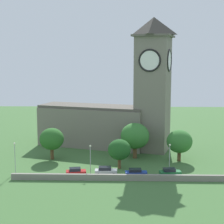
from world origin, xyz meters
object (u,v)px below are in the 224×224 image
at_px(streetlamp_west_end, 15,153).
at_px(streetlamp_central, 170,153).
at_px(streetlamp_west_mid, 90,154).
at_px(tree_churchyard, 179,141).
at_px(tree_riverside_east, 52,139).
at_px(church, 117,109).
at_px(car_silver, 106,171).
at_px(car_green, 170,172).
at_px(car_blue, 136,173).
at_px(car_red, 76,172).
at_px(tree_by_tower, 135,136).
at_px(tree_riverside_west, 119,150).

distance_m(streetlamp_west_end, streetlamp_central, 33.80).
relative_size(streetlamp_west_mid, tree_churchyard, 0.82).
relative_size(streetlamp_central, tree_riverside_east, 0.82).
relative_size(church, tree_riverside_east, 4.94).
bearing_deg(car_silver, streetlamp_west_mid, 162.68).
xyz_separation_m(car_green, streetlamp_west_end, (-33.60, 1.20, 3.69)).
bearing_deg(car_blue, car_red, 178.19).
height_order(tree_churchyard, tree_by_tower, tree_by_tower).
relative_size(church, tree_churchyard, 5.03).
bearing_deg(car_blue, streetlamp_west_mid, 168.36).
height_order(streetlamp_central, tree_churchyard, tree_churchyard).
xyz_separation_m(tree_churchyard, tree_by_tower, (-10.78, 2.34, 0.80)).
bearing_deg(tree_riverside_east, tree_churchyard, -1.38).
bearing_deg(tree_riverside_east, church, 38.63).
relative_size(car_blue, car_green, 1.00).
relative_size(streetlamp_central, tree_riverside_west, 0.95).
xyz_separation_m(streetlamp_west_mid, tree_by_tower, (10.15, 12.60, 1.40)).
relative_size(streetlamp_west_end, streetlamp_west_mid, 1.08).
bearing_deg(tree_churchyard, car_red, -153.61).
bearing_deg(car_red, tree_riverside_west, 30.34).
height_order(church, streetlamp_central, church).
bearing_deg(tree_by_tower, car_silver, -116.33).
xyz_separation_m(car_red, car_blue, (12.86, -0.41, 0.03)).
distance_m(church, streetlamp_west_mid, 25.30).
distance_m(streetlamp_west_end, streetlamp_west_mid, 16.47).
distance_m(car_red, streetlamp_west_end, 14.02).
relative_size(tree_riverside_west, tree_churchyard, 0.87).
height_order(streetlamp_west_end, streetlamp_central, streetlamp_west_end).
bearing_deg(car_silver, car_red, -174.97).
height_order(car_red, tree_by_tower, tree_by_tower).
relative_size(car_green, streetlamp_central, 0.73).
relative_size(church, car_red, 8.66).
bearing_deg(tree_by_tower, streetlamp_west_mid, -128.85).
relative_size(church, tree_by_tower, 4.34).
distance_m(car_green, streetlamp_west_end, 33.82).
relative_size(car_red, streetlamp_west_end, 0.66).
bearing_deg(tree_riverside_east, car_red, -59.14).
distance_m(church, tree_riverside_east, 21.28).
bearing_deg(tree_riverside_west, tree_churchyard, 23.73).
height_order(church, car_green, church).
xyz_separation_m(church, streetlamp_west_end, (-21.88, -24.04, -6.41)).
distance_m(streetlamp_west_end, tree_churchyard, 38.85).
relative_size(streetlamp_central, tree_churchyard, 0.83).
distance_m(car_silver, car_green, 13.74).
relative_size(streetlamp_west_mid, streetlamp_central, 0.98).
bearing_deg(church, streetlamp_central, -62.38).
distance_m(church, car_silver, 26.88).
distance_m(church, tree_riverside_west, 21.05).
xyz_separation_m(church, tree_churchyard, (15.52, -13.53, -6.09)).
bearing_deg(car_blue, streetlamp_west_end, 176.13).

